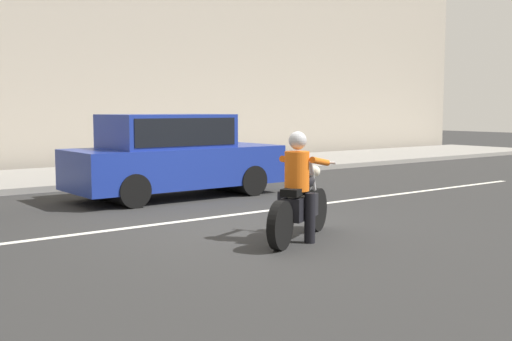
# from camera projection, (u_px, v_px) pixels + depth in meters

# --- Properties ---
(ground_plane) EXTENTS (80.00, 80.00, 0.00)m
(ground_plane) POSITION_uv_depth(u_px,v_px,m) (235.00, 227.00, 9.81)
(ground_plane) COLOR #2A2A2A
(sidewalk_slab) EXTENTS (40.00, 4.40, 0.14)m
(sidewalk_slab) POSITION_uv_depth(u_px,v_px,m) (53.00, 178.00, 16.12)
(sidewalk_slab) COLOR gray
(sidewalk_slab) RESTS_ON ground_plane
(building_facade) EXTENTS (40.00, 1.40, 9.82)m
(building_facade) POSITION_uv_depth(u_px,v_px,m) (6.00, 3.00, 18.33)
(building_facade) COLOR #A89E8E
(building_facade) RESTS_ON ground_plane
(lane_marking_stripe) EXTENTS (18.00, 0.14, 0.01)m
(lane_marking_stripe) POSITION_uv_depth(u_px,v_px,m) (207.00, 218.00, 10.56)
(lane_marking_stripe) COLOR silver
(lane_marking_stripe) RESTS_ON ground_plane
(motorcycle_with_rider_orange_stripe) EXTENTS (1.89, 1.11, 1.52)m
(motorcycle_with_rider_orange_stripe) POSITION_uv_depth(u_px,v_px,m) (299.00, 195.00, 8.76)
(motorcycle_with_rider_orange_stripe) COLOR black
(motorcycle_with_rider_orange_stripe) RESTS_ON ground_plane
(parked_sedan_cobalt_blue) EXTENTS (4.45, 1.82, 1.72)m
(parked_sedan_cobalt_blue) POSITION_uv_depth(u_px,v_px,m) (172.00, 155.00, 13.00)
(parked_sedan_cobalt_blue) COLOR navy
(parked_sedan_cobalt_blue) RESTS_ON ground_plane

